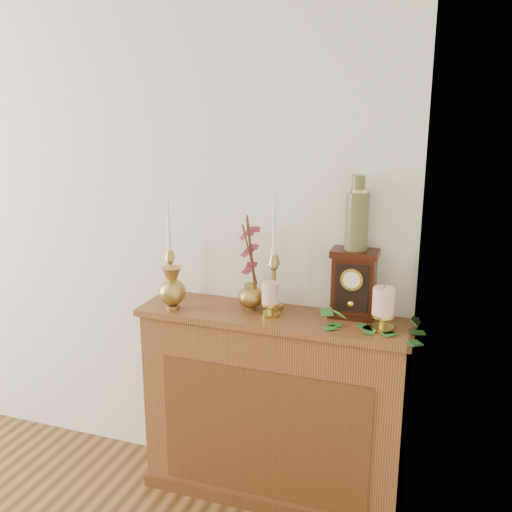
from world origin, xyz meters
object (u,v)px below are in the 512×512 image
at_px(ginger_jar, 250,265).
at_px(mantel_clock, 354,284).
at_px(bud_vase, 172,289).
at_px(ceramic_vase, 357,217).
at_px(candlestick_center, 274,273).
at_px(candlestick_left, 170,266).

bearing_deg(ginger_jar, mantel_clock, 3.94).
bearing_deg(ginger_jar, bud_vase, -153.38).
relative_size(mantel_clock, ceramic_vase, 0.95).
height_order(candlestick_center, mantel_clock, candlestick_center).
distance_m(ginger_jar, ceramic_vase, 0.53).
relative_size(ginger_jar, mantel_clock, 1.46).
relative_size(candlestick_center, mantel_clock, 1.73).
height_order(candlestick_left, candlestick_center, candlestick_center).
xyz_separation_m(candlestick_left, ceramic_vase, (0.88, 0.04, 0.29)).
xyz_separation_m(candlestick_left, candlestick_center, (0.52, 0.01, 0.02)).
bearing_deg(candlestick_left, bud_vase, -60.51).
height_order(candlestick_center, bud_vase, candlestick_center).
relative_size(ginger_jar, ceramic_vase, 1.39).
bearing_deg(ginger_jar, candlestick_left, -179.13).
distance_m(bud_vase, mantel_clock, 0.82).
xyz_separation_m(candlestick_left, ginger_jar, (0.41, 0.01, 0.04)).
xyz_separation_m(candlestick_center, bud_vase, (-0.43, -0.16, -0.07)).
bearing_deg(candlestick_center, candlestick_left, -179.33).
height_order(bud_vase, mantel_clock, mantel_clock).
bearing_deg(candlestick_center, bud_vase, -159.65).
bearing_deg(candlestick_left, ceramic_vase, 2.70).
bearing_deg(bud_vase, ceramic_vase, 13.90).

